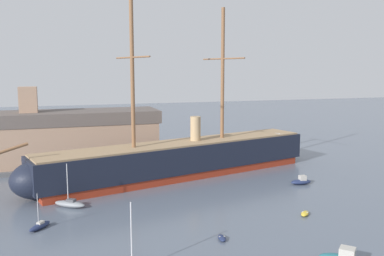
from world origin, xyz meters
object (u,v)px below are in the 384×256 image
(dockside_warehouse_left, at_px, (17,141))
(seagull_in_flight, at_px, (279,134))
(motorboat_far_right, at_px, (290,158))
(tall_ship, at_px, (181,159))
(dinghy_distant_centre, at_px, (145,158))
(dinghy_mid_right, at_px, (305,213))
(dinghy_near_centre, at_px, (222,238))
(sailboat_mid_left, at_px, (40,226))
(motorboat_alongside_stern, at_px, (301,181))
(sailboat_alongside_bow, at_px, (70,204))

(dockside_warehouse_left, distance_m, seagull_in_flight, 50.05)
(seagull_in_flight, bearing_deg, motorboat_far_right, 55.96)
(tall_ship, bearing_deg, dinghy_distant_centre, 101.47)
(dinghy_mid_right, bearing_deg, dinghy_near_centre, -163.15)
(tall_ship, relative_size, sailboat_mid_left, 13.87)
(motorboat_far_right, height_order, dockside_warehouse_left, dockside_warehouse_left)
(sailboat_mid_left, relative_size, dinghy_distant_centre, 1.42)
(motorboat_far_right, bearing_deg, sailboat_mid_left, -153.35)
(motorboat_alongside_stern, relative_size, motorboat_far_right, 1.03)
(sailboat_mid_left, xyz_separation_m, motorboat_alongside_stern, (39.98, 7.24, 0.15))
(dinghy_near_centre, xyz_separation_m, dinghy_distant_centre, (0.37, 43.48, 0.12))
(dinghy_mid_right, xyz_separation_m, motorboat_far_right, (15.68, 29.77, 0.23))
(dinghy_mid_right, bearing_deg, seagull_in_flight, 123.89)
(motorboat_alongside_stern, bearing_deg, dinghy_near_centre, -140.88)
(sailboat_mid_left, height_order, seagull_in_flight, seagull_in_flight)
(dinghy_near_centre, distance_m, motorboat_far_right, 44.36)
(dockside_warehouse_left, bearing_deg, motorboat_alongside_stern, -29.91)
(tall_ship, xyz_separation_m, dinghy_mid_right, (9.58, -23.96, -2.92))
(motorboat_alongside_stern, xyz_separation_m, dinghy_distant_centre, (-20.37, 26.61, -0.17))
(motorboat_alongside_stern, bearing_deg, seagull_in_flight, -135.67)
(motorboat_alongside_stern, distance_m, dockside_warehouse_left, 51.97)
(dinghy_near_centre, bearing_deg, motorboat_alongside_stern, 39.12)
(tall_ship, height_order, motorboat_alongside_stern, tall_ship)
(dockside_warehouse_left, bearing_deg, dinghy_near_centre, -60.53)
(seagull_in_flight, bearing_deg, motorboat_alongside_stern, 44.33)
(motorboat_far_right, xyz_separation_m, dockside_warehouse_left, (-52.91, 8.92, 4.83))
(dinghy_near_centre, distance_m, dinghy_distant_centre, 43.48)
(dinghy_distant_centre, bearing_deg, motorboat_far_right, -18.91)
(sailboat_alongside_bow, bearing_deg, dinghy_distant_centre, 59.27)
(motorboat_far_right, relative_size, seagull_in_flight, 3.11)
(sailboat_mid_left, bearing_deg, motorboat_far_right, 26.65)
(tall_ship, distance_m, dinghy_distant_centre, 16.12)
(sailboat_alongside_bow, height_order, seagull_in_flight, seagull_in_flight)
(dinghy_mid_right, relative_size, dockside_warehouse_left, 0.04)
(motorboat_alongside_stern, relative_size, dockside_warehouse_left, 0.06)
(dinghy_mid_right, bearing_deg, sailboat_mid_left, 170.07)
(sailboat_mid_left, distance_m, motorboat_alongside_stern, 40.63)
(dinghy_near_centre, xyz_separation_m, seagull_in_flight, (10.90, 7.26, 10.05))
(dinghy_near_centre, height_order, sailboat_mid_left, sailboat_mid_left)
(motorboat_alongside_stern, distance_m, dinghy_distant_centre, 33.51)
(motorboat_far_right, height_order, dinghy_distant_centre, motorboat_far_right)
(sailboat_alongside_bow, bearing_deg, dinghy_near_centre, -46.86)
(tall_ship, height_order, sailboat_mid_left, tall_ship)
(motorboat_alongside_stern, relative_size, dinghy_distant_centre, 1.16)
(dinghy_near_centre, xyz_separation_m, motorboat_alongside_stern, (20.74, 16.87, 0.29))
(sailboat_alongside_bow, xyz_separation_m, dinghy_distant_centre, (15.96, 26.85, -0.17))
(tall_ship, xyz_separation_m, motorboat_alongside_stern, (17.21, -11.07, -2.65))
(tall_ship, bearing_deg, motorboat_far_right, 12.95)
(motorboat_far_right, xyz_separation_m, seagull_in_flight, (-17.89, -26.49, 9.79))
(sailboat_alongside_bow, distance_m, motorboat_far_right, 47.57)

